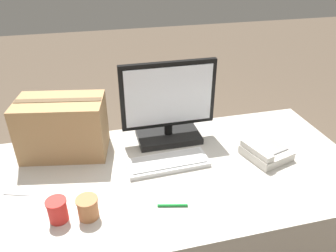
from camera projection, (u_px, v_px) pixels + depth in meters
office_desk at (175, 226)px, 1.76m from camera, size 1.80×0.90×0.75m
monitor at (168, 108)px, 1.72m from camera, size 0.50×0.21×0.44m
keyboard at (168, 163)px, 1.60m from camera, size 0.41×0.17×0.03m
desk_phone at (265, 152)px, 1.65m from camera, size 0.24×0.25×0.08m
paper_cup_left at (57, 210)px, 1.27m from camera, size 0.08×0.08×0.10m
paper_cup_right at (88, 208)px, 1.29m from camera, size 0.09×0.09×0.09m
spoon at (9, 195)px, 1.42m from camera, size 0.14×0.06×0.00m
cardboard_box at (63, 127)px, 1.64m from camera, size 0.46×0.32×0.30m
pen_marker at (173, 205)px, 1.36m from camera, size 0.13×0.04×0.01m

